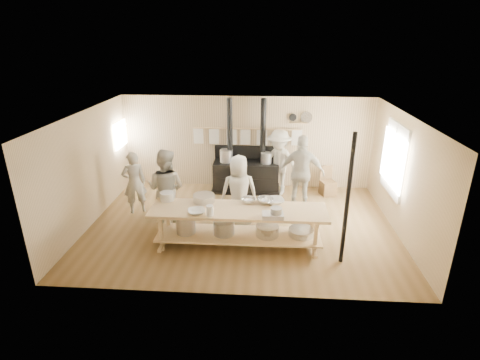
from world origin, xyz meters
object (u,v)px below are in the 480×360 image
object	(u,v)px
stove	(246,173)
cook_left	(166,189)
cook_far_left	(134,183)
prep_table	(238,223)
roasting_pan	(273,215)
cook_center	(239,191)
chair	(327,186)
cook_right	(302,173)
cook_by_window	(279,163)

from	to	relation	value
stove	cook_left	bearing A→B (deg)	-126.90
cook_far_left	prep_table	bearing A→B (deg)	126.25
roasting_pan	cook_center	bearing A→B (deg)	120.67
prep_table	chair	distance (m)	3.67
stove	prep_table	xyz separation A→B (m)	(-0.00, -3.02, -0.00)
stove	roasting_pan	world-z (taller)	stove
cook_left	stove	bearing A→B (deg)	-113.02
cook_left	cook_right	size ratio (longest dim) A/B	0.97
stove	cook_center	distance (m)	2.12
cook_left	roasting_pan	bearing A→B (deg)	168.83
cook_far_left	chair	xyz separation A→B (m)	(4.92, 1.43, -0.55)
cook_center	roasting_pan	xyz separation A→B (m)	(0.74, -1.26, 0.05)
cook_center	chair	xyz separation A→B (m)	(2.32, 1.94, -0.61)
chair	roasting_pan	distance (m)	3.62
cook_center	cook_left	bearing A→B (deg)	-2.33
prep_table	cook_by_window	size ratio (longest dim) A/B	1.99
cook_far_left	cook_center	xyz separation A→B (m)	(2.60, -0.51, 0.06)
cook_right	prep_table	bearing A→B (deg)	61.76
stove	roasting_pan	distance (m)	3.44
cook_right	cook_by_window	distance (m)	1.04
prep_table	cook_left	bearing A→B (deg)	155.01
prep_table	cook_right	distance (m)	2.48
cook_center	roasting_pan	world-z (taller)	cook_center
stove	cook_left	xyz separation A→B (m)	(-1.68, -2.24, 0.40)
prep_table	cook_far_left	size ratio (longest dim) A/B	2.30
cook_right	cook_by_window	xyz separation A→B (m)	(-0.54, 0.88, -0.05)
cook_left	cook_center	bearing A→B (deg)	-161.07
cook_far_left	cook_right	size ratio (longest dim) A/B	0.82
chair	cook_left	bearing A→B (deg)	-169.89
prep_table	cook_center	distance (m)	0.98
prep_table	cook_left	size ratio (longest dim) A/B	1.95
cook_far_left	chair	distance (m)	5.15
cook_far_left	cook_right	distance (m)	4.13
stove	prep_table	size ratio (longest dim) A/B	0.72
prep_table	roasting_pan	world-z (taller)	roasting_pan
cook_right	cook_by_window	bearing A→B (deg)	-50.33
cook_center	cook_by_window	size ratio (longest dim) A/B	0.93
cook_far_left	cook_by_window	xyz separation A→B (m)	(3.55, 1.41, 0.12)
stove	cook_left	distance (m)	2.82
cook_right	chair	world-z (taller)	cook_right
prep_table	cook_right	bearing A→B (deg)	53.65
cook_left	cook_by_window	distance (m)	3.31
prep_table	chair	xyz separation A→B (m)	(2.27, 2.87, -0.29)
cook_center	chair	size ratio (longest dim) A/B	2.13
prep_table	chair	size ratio (longest dim) A/B	4.54
cook_right	stove	bearing A→B (deg)	-27.96
roasting_pan	prep_table	bearing A→B (deg)	154.80
cook_far_left	cook_left	distance (m)	1.18
cook_left	cook_right	world-z (taller)	cook_right
cook_left	cook_far_left	bearing A→B (deg)	-20.35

